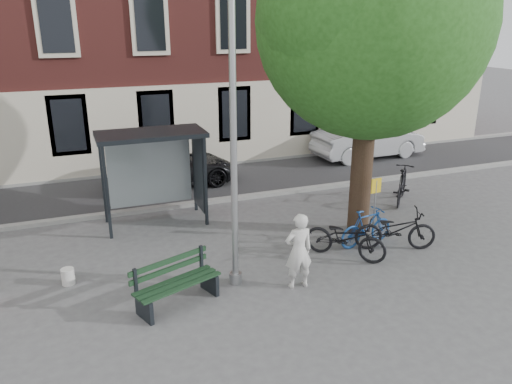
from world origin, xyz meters
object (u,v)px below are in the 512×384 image
Objects in this scene: bus_shelter at (166,155)px; bench at (176,285)px; painter at (299,251)px; bike_b at (366,227)px; bike_c at (346,238)px; lamppost at (234,160)px; bike_d at (402,184)px; notice_sign at (375,197)px; car_dark at (174,167)px; bike_a at (395,230)px; car_silver at (368,139)px.

bus_shelter reaches higher than bench.
painter is 0.89× the size of bench.
painter reaches higher than bike_b.
bus_shelter is 5.38m from bike_c.
bike_d is at bearing 24.66° from lamppost.
notice_sign is at bearing -151.18° from painter.
bench is 0.43× the size of car_dark.
painter is (1.20, -0.62, -1.94)m from lamppost.
bike_b is 0.96× the size of notice_sign.
bike_a is (4.86, -3.91, -1.39)m from bus_shelter.
bus_shelter is at bearing 88.97° from bike_c.
car_dark is 0.93× the size of car_silver.
bike_a is 1.18× the size of notice_sign.
lamppost reaches higher than bench.
bike_c is 7.53m from car_dark.
bike_a is at bearing -140.71° from bike_b.
car_silver is (4.76, 7.29, 0.29)m from bike_b.
painter is 0.84× the size of bike_a.
bike_c is 4.57m from bike_d.
bench is 8.56m from bike_d.
bus_shelter is 5.71m from bike_b.
lamppost is 7.61m from car_dark.
bus_shelter is 5.72m from notice_sign.
bike_d is at bearing -59.42° from bike_b.
lamppost is 3.61× the size of notice_sign.
notice_sign is (1.17, 0.60, 0.67)m from bike_c.
car_silver is (5.62, 7.73, 0.26)m from bike_c.
notice_sign is (4.63, -3.27, -0.73)m from bus_shelter.
bike_c reaches higher than bike_b.
painter is at bearing -27.31° from lamppost.
bench is 12.90m from car_silver.
painter reaches higher than bike_a.
lamppost is 3.17× the size of bike_d.
car_silver is (8.47, 7.96, -2.01)m from lamppost.
bike_d is at bearing -125.80° from car_dark.
car_silver is (8.25, 0.67, 0.17)m from car_dark.
lamppost is 4.82m from bike_a.
bike_b is 0.84× the size of bike_d.
car_dark reaches higher than bench.
painter is at bearing -174.34° from car_dark.
bike_c is (1.66, 0.85, -0.32)m from painter.
painter is (1.81, -4.72, -1.08)m from bus_shelter.
bike_a is at bearing -44.10° from bike_c.
painter is at bearing 77.26° from bike_d.
lamppost is at bearing -5.49° from bench.
bike_d reaches higher than bench.
bus_shelter is 7.32m from bike_d.
lamppost is at bearing 67.71° from bike_d.
bike_c is 1.03× the size of bike_d.
bike_d is (7.87, 3.36, 0.15)m from bench.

